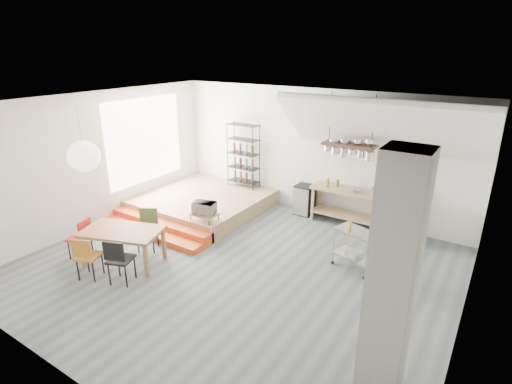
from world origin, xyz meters
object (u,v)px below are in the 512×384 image
Objects in this scene: dining_table at (122,234)px; stove at (406,219)px; mini_fridge at (304,199)px; rolling_cart at (356,244)px.

stove is at bearing 24.39° from dining_table.
mini_fridge is at bearing 46.96° from dining_table.
stove reaches higher than rolling_cart.
rolling_cart is 1.17× the size of mini_fridge.
rolling_cart is 2.85m from mini_fridge.
mini_fridge reaches higher than dining_table.
mini_fridge is at bearing 179.02° from stove.
rolling_cart is (3.99, 2.33, -0.13)m from dining_table.
stove is at bearing 91.84° from rolling_cart.
stove is at bearing -0.98° from mini_fridge.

